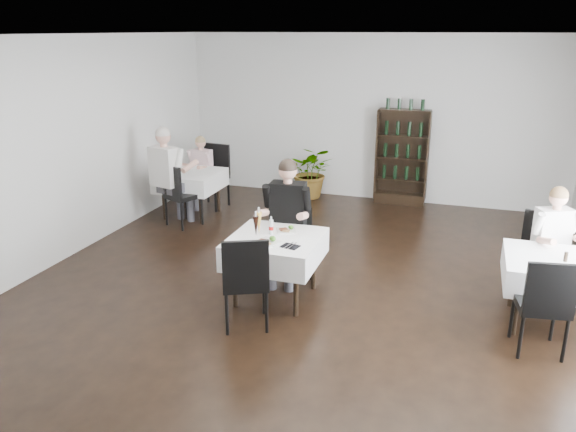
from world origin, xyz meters
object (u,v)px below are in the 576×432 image
Objects in this scene: wine_shelf at (402,158)px; main_table at (275,249)px; potted_tree at (312,172)px; diner_main at (286,212)px.

main_table is (-0.90, -4.31, -0.23)m from wine_shelf.
diner_main is at bearing -79.06° from potted_tree.
diner_main is at bearing -103.83° from wine_shelf.
diner_main is (-0.04, 0.51, 0.29)m from main_table.
main_table is at bearing -101.78° from wine_shelf.
wine_shelf is 1.69m from potted_tree.
wine_shelf is 1.74× the size of potted_tree.
main_table is 1.03× the size of potted_tree.
wine_shelf reaches higher than potted_tree.
main_table is at bearing -86.02° from diner_main.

